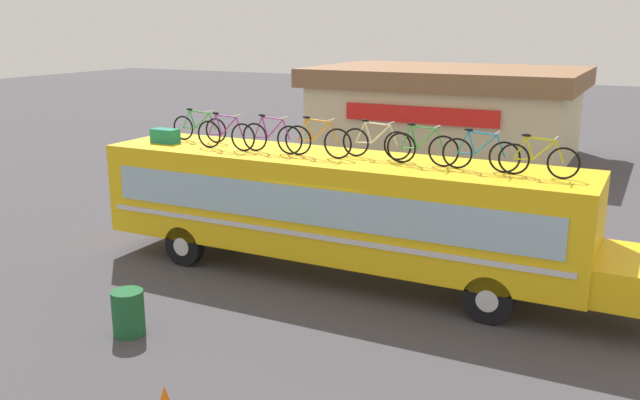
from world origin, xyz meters
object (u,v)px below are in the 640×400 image
object	(u,v)px
luggage_bag_1	(165,136)
trash_bin	(128,313)
bus	(343,207)
rooftop_bicycle_7	(480,153)
rooftop_bicycle_4	(317,140)
rooftop_bicycle_3	(272,137)
rooftop_bicycle_5	(376,142)
rooftop_bicycle_6	(422,148)
rooftop_bicycle_1	(199,128)
rooftop_bicycle_8	(538,159)
rooftop_bicycle_2	(226,134)

from	to	relation	value
luggage_bag_1	trash_bin	size ratio (longest dim) A/B	0.78
bus	rooftop_bicycle_7	bearing A→B (deg)	-0.22
rooftop_bicycle_4	rooftop_bicycle_7	bearing A→B (deg)	2.61
rooftop_bicycle_3	trash_bin	distance (m)	5.49
rooftop_bicycle_5	rooftop_bicycle_6	distance (m)	1.22
rooftop_bicycle_7	trash_bin	xyz separation A→B (m)	(-5.59, -4.84, -2.85)
rooftop_bicycle_1	rooftop_bicycle_8	distance (m)	8.80
rooftop_bicycle_1	rooftop_bicycle_4	xyz separation A→B (m)	(3.80, -0.54, 0.03)
luggage_bag_1	rooftop_bicycle_5	world-z (taller)	rooftop_bicycle_5
rooftop_bicycle_5	trash_bin	size ratio (longest dim) A/B	1.90
rooftop_bicycle_2	rooftop_bicycle_3	bearing A→B (deg)	6.79
rooftop_bicycle_1	rooftop_bicycle_4	size ratio (longest dim) A/B	0.98
bus	rooftop_bicycle_1	size ratio (longest dim) A/B	7.80
rooftop_bicycle_2	rooftop_bicycle_8	bearing A→B (deg)	2.09
rooftop_bicycle_1	rooftop_bicycle_6	world-z (taller)	rooftop_bicycle_6
rooftop_bicycle_1	rooftop_bicycle_7	xyz separation A→B (m)	(7.59, -0.37, 0.01)
rooftop_bicycle_1	rooftop_bicycle_8	size ratio (longest dim) A/B	1.05
rooftop_bicycle_4	rooftop_bicycle_6	xyz separation A→B (m)	(2.48, 0.21, -0.01)
bus	rooftop_bicycle_2	bearing A→B (deg)	-173.50
rooftop_bicycle_3	rooftop_bicycle_4	bearing A→B (deg)	0.75
rooftop_bicycle_3	rooftop_bicycle_6	size ratio (longest dim) A/B	1.00
rooftop_bicycle_7	trash_bin	size ratio (longest dim) A/B	1.86
rooftop_bicycle_7	rooftop_bicycle_8	world-z (taller)	rooftop_bicycle_7
rooftop_bicycle_5	rooftop_bicycle_8	size ratio (longest dim) A/B	1.05
rooftop_bicycle_2	trash_bin	distance (m)	5.37
bus	rooftop_bicycle_1	bearing A→B (deg)	175.33
rooftop_bicycle_3	rooftop_bicycle_4	xyz separation A→B (m)	(1.23, 0.02, 0.01)
bus	rooftop_bicycle_6	world-z (taller)	rooftop_bicycle_6
rooftop_bicycle_1	rooftop_bicycle_6	distance (m)	6.29
rooftop_bicycle_4	rooftop_bicycle_6	bearing A→B (deg)	4.74
rooftop_bicycle_2	rooftop_bicycle_5	size ratio (longest dim) A/B	0.99
rooftop_bicycle_5	rooftop_bicycle_6	size ratio (longest dim) A/B	1.03
rooftop_bicycle_3	rooftop_bicycle_4	distance (m)	1.23
rooftop_bicycle_4	rooftop_bicycle_5	bearing A→B (deg)	19.77
bus	rooftop_bicycle_8	distance (m)	4.66
rooftop_bicycle_1	rooftop_bicycle_7	distance (m)	7.60
luggage_bag_1	rooftop_bicycle_6	distance (m)	6.95
bus	rooftop_bicycle_6	bearing A→B (deg)	0.63
rooftop_bicycle_1	trash_bin	bearing A→B (deg)	-69.04
luggage_bag_1	rooftop_bicycle_2	world-z (taller)	rooftop_bicycle_2
rooftop_bicycle_4	rooftop_bicycle_3	bearing A→B (deg)	-179.25
rooftop_bicycle_1	trash_bin	world-z (taller)	rooftop_bicycle_1
bus	rooftop_bicycle_2	distance (m)	3.46
rooftop_bicycle_3	rooftop_bicycle_6	distance (m)	3.72
rooftop_bicycle_5	rooftop_bicycle_7	world-z (taller)	rooftop_bicycle_5
bus	rooftop_bicycle_7	world-z (taller)	rooftop_bicycle_7
rooftop_bicycle_5	rooftop_bicycle_7	size ratio (longest dim) A/B	1.02
rooftop_bicycle_8	rooftop_bicycle_2	bearing A→B (deg)	-177.91
bus	rooftop_bicycle_3	world-z (taller)	rooftop_bicycle_3
bus	rooftop_bicycle_1	world-z (taller)	rooftop_bicycle_1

